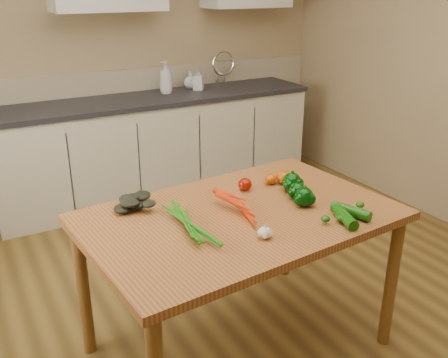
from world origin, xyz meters
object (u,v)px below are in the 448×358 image
object	(u,v)px
pepper_a	(298,191)
tomato_b	(271,179)
pepper_c	(304,197)
leafy_greens	(135,200)
table	(240,229)
zucchini_b	(345,217)
zucchini_a	(351,211)
soap_bottle_b	(198,79)
carrot_bunch	(223,211)
pepper_b	(292,182)
soap_bottle_c	(190,80)
soap_bottle_a	(166,77)
tomato_c	(284,177)
garlic_bulb	(265,233)
tomato_a	(245,184)

from	to	relation	value
pepper_a	tomato_b	size ratio (longest dim) A/B	1.39
pepper_c	leafy_greens	bearing A→B (deg)	154.37
table	leafy_greens	world-z (taller)	leafy_greens
table	zucchini_b	xyz separation A→B (m)	(0.37, -0.32, 0.11)
zucchini_a	table	bearing A→B (deg)	147.11
tomato_b	soap_bottle_b	bearing A→B (deg)	74.48
pepper_a	zucchini_a	size ratio (longest dim) A/B	0.45
carrot_bunch	pepper_b	world-z (taller)	pepper_b
table	soap_bottle_c	bearing A→B (deg)	65.14
soap_bottle_a	pepper_c	bearing A→B (deg)	-20.68
tomato_c	carrot_bunch	bearing A→B (deg)	-156.84
pepper_a	tomato_c	size ratio (longest dim) A/B	1.11
leafy_greens	tomato_c	bearing A→B (deg)	-4.66
soap_bottle_a	garlic_bulb	world-z (taller)	soap_bottle_a
soap_bottle_a	table	bearing A→B (deg)	-28.77
soap_bottle_c	garlic_bulb	world-z (taller)	soap_bottle_c
pepper_c	tomato_b	bearing A→B (deg)	87.04
table	zucchini_b	world-z (taller)	zucchini_b
leafy_greens	zucchini_a	size ratio (longest dim) A/B	1.09
garlic_bulb	leafy_greens	bearing A→B (deg)	125.95
leafy_greens	pepper_b	xyz separation A→B (m)	(0.80, -0.18, -0.00)
pepper_c	tomato_c	world-z (taller)	pepper_c
tomato_a	tomato_b	world-z (taller)	tomato_a
tomato_a	tomato_b	size ratio (longest dim) A/B	1.18
soap_bottle_a	zucchini_b	size ratio (longest dim) A/B	1.49
table	tomato_b	xyz separation A→B (m)	(0.33, 0.23, 0.12)
pepper_a	zucchini_a	distance (m)	0.30
table	pepper_c	distance (m)	0.36
garlic_bulb	pepper_c	bearing A→B (deg)	27.58
tomato_c	zucchini_a	bearing A→B (deg)	-85.61
table	garlic_bulb	distance (m)	0.29
carrot_bunch	soap_bottle_a	bearing A→B (deg)	68.57
soap_bottle_c	carrot_bunch	size ratio (longest dim) A/B	0.56
pepper_a	pepper_c	distance (m)	0.09
tomato_a	tomato_c	xyz separation A→B (m)	(0.24, -0.02, 0.00)
soap_bottle_b	tomato_b	size ratio (longest dim) A/B	3.05
garlic_bulb	tomato_a	world-z (taller)	tomato_a
pepper_a	table	bearing A→B (deg)	-179.60
soap_bottle_b	pepper_b	bearing A→B (deg)	-65.41
table	tomato_c	xyz separation A→B (m)	(0.40, 0.21, 0.12)
table	tomato_a	bearing A→B (deg)	49.34
leafy_greens	pepper_a	xyz separation A→B (m)	(0.77, -0.27, -0.01)
tomato_b	zucchini_b	distance (m)	0.55
soap_bottle_a	pepper_a	xyz separation A→B (m)	(-0.23, -2.24, -0.21)
zucchini_b	tomato_c	bearing A→B (deg)	86.65
table	garlic_bulb	bearing A→B (deg)	-102.08
pepper_c	carrot_bunch	bearing A→B (deg)	169.81
tomato_a	tomato_b	xyz separation A→B (m)	(0.17, 0.00, -0.01)
leafy_greens	pepper_b	world-z (taller)	leafy_greens
pepper_b	pepper_c	xyz separation A→B (m)	(-0.06, -0.18, -0.00)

